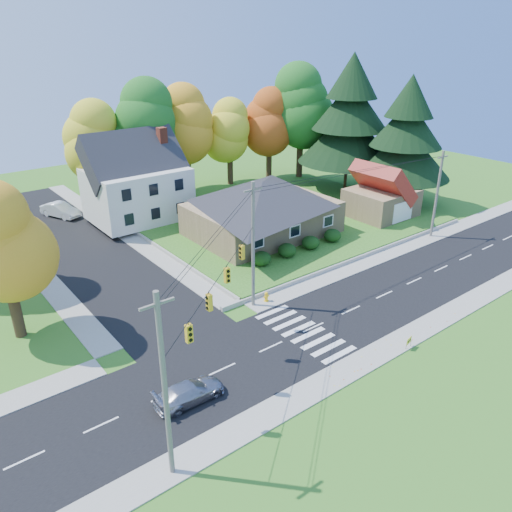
{
  "coord_description": "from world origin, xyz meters",
  "views": [
    {
      "loc": [
        -22.25,
        -21.75,
        19.6
      ],
      "look_at": [
        0.96,
        8.0,
        2.59
      ],
      "focal_mm": 35.0,
      "sensor_mm": 36.0,
      "label": 1
    }
  ],
  "objects": [
    {
      "name": "tree_lot_0",
      "position": [
        -2.0,
        34.0,
        8.31
      ],
      "size": [
        6.72,
        6.72,
        12.51
      ],
      "color": "#3F2A19",
      "rests_on": "lawn"
    },
    {
      "name": "conifer_east_b",
      "position": [
        28.0,
        14.0,
        8.28
      ],
      "size": [
        11.2,
        11.2,
        14.84
      ],
      "color": "#3F2A19",
      "rests_on": "lawn"
    },
    {
      "name": "sidewalk_south",
      "position": [
        0.0,
        -5.0,
        0.04
      ],
      "size": [
        90.0,
        2.0,
        0.08
      ],
      "primitive_type": "cube",
      "color": "#9C9A90",
      "rests_on": "ground"
    },
    {
      "name": "tree_lot_3",
      "position": [
        16.0,
        33.0,
        7.65
      ],
      "size": [
        6.16,
        6.16,
        11.47
      ],
      "color": "#3F2A19",
      "rests_on": "lawn"
    },
    {
      "name": "yard_sign",
      "position": [
        3.24,
        -5.85,
        0.61
      ],
      "size": [
        0.67,
        0.17,
        0.85
      ],
      "color": "black",
      "rests_on": "ground"
    },
    {
      "name": "colonial_house",
      "position": [
        0.04,
        28.0,
        4.58
      ],
      "size": [
        10.4,
        8.4,
        9.6
      ],
      "color": "silver",
      "rests_on": "lawn"
    },
    {
      "name": "silver_sedan",
      "position": [
        -11.15,
        -1.28,
        0.64
      ],
      "size": [
        4.28,
        1.81,
        1.23
      ],
      "primitive_type": "imported",
      "rotation": [
        0.0,
        0.0,
        1.55
      ],
      "color": "#9A9AA6",
      "rests_on": "road_main"
    },
    {
      "name": "road_main",
      "position": [
        0.0,
        0.0,
        0.01
      ],
      "size": [
        90.0,
        8.0,
        0.02
      ],
      "primitive_type": "cube",
      "color": "black",
      "rests_on": "ground"
    },
    {
      "name": "tree_lot_1",
      "position": [
        4.0,
        33.0,
        9.61
      ],
      "size": [
        7.84,
        7.84,
        14.6
      ],
      "color": "#3F2A19",
      "rests_on": "lawn"
    },
    {
      "name": "tree_lot_4",
      "position": [
        22.0,
        32.0,
        8.31
      ],
      "size": [
        6.72,
        6.72,
        12.51
      ],
      "color": "#3F2A19",
      "rests_on": "lawn"
    },
    {
      "name": "road_cross",
      "position": [
        -8.0,
        26.0,
        0.01
      ],
      "size": [
        8.0,
        44.0,
        0.02
      ],
      "primitive_type": "cube",
      "color": "black",
      "rests_on": "ground"
    },
    {
      "name": "tree_west_0",
      "position": [
        -17.0,
        12.0,
        7.15
      ],
      "size": [
        6.16,
        6.16,
        11.47
      ],
      "color": "#3F2A19",
      "rests_on": "ground"
    },
    {
      "name": "conifer_east_a",
      "position": [
        27.0,
        22.0,
        9.39
      ],
      "size": [
        12.8,
        12.8,
        16.96
      ],
      "color": "#3F2A19",
      "rests_on": "lawn"
    },
    {
      "name": "fire_hydrant",
      "position": [
        -0.32,
        5.04,
        0.42
      ],
      "size": [
        0.49,
        0.39,
        0.87
      ],
      "color": "yellow",
      "rests_on": "ground"
    },
    {
      "name": "sidewalk_north",
      "position": [
        0.0,
        5.0,
        0.04
      ],
      "size": [
        90.0,
        2.0,
        0.08
      ],
      "primitive_type": "cube",
      "color": "#9C9A90",
      "rests_on": "ground"
    },
    {
      "name": "tree_lot_2",
      "position": [
        10.0,
        34.0,
        8.96
      ],
      "size": [
        7.28,
        7.28,
        13.56
      ],
      "color": "#3F2A19",
      "rests_on": "lawn"
    },
    {
      "name": "traffic_infrastructure",
      "position": [
        -0.15,
        1.35,
        5.15
      ],
      "size": [
        38.1,
        10.66,
        10.0
      ],
      "color": "#666059",
      "rests_on": "ground"
    },
    {
      "name": "tree_lot_5",
      "position": [
        26.0,
        30.0,
        10.27
      ],
      "size": [
        8.4,
        8.4,
        15.64
      ],
      "color": "#3F2A19",
      "rests_on": "lawn"
    },
    {
      "name": "ground",
      "position": [
        0.0,
        0.0,
        0.0
      ],
      "size": [
        120.0,
        120.0,
        0.0
      ],
      "primitive_type": "plane",
      "color": "#3D7923"
    },
    {
      "name": "ranch_house",
      "position": [
        8.0,
        16.0,
        3.27
      ],
      "size": [
        14.6,
        10.6,
        5.4
      ],
      "color": "tan",
      "rests_on": "lawn"
    },
    {
      "name": "garage",
      "position": [
        22.0,
        11.99,
        2.84
      ],
      "size": [
        7.3,
        6.3,
        4.6
      ],
      "color": "tan",
      "rests_on": "lawn"
    },
    {
      "name": "white_car",
      "position": [
        -6.5,
        35.12,
        0.83
      ],
      "size": [
        3.57,
        5.2,
        1.62
      ],
      "primitive_type": "imported",
      "rotation": [
        0.0,
        0.0,
        0.42
      ],
      "color": "white",
      "rests_on": "road_cross"
    },
    {
      "name": "hedge_row",
      "position": [
        7.5,
        9.8,
        1.14
      ],
      "size": [
        10.7,
        1.7,
        1.27
      ],
      "color": "#163A10",
      "rests_on": "lawn"
    },
    {
      "name": "lawn",
      "position": [
        13.0,
        21.0,
        0.25
      ],
      "size": [
        30.0,
        30.0,
        0.5
      ],
      "primitive_type": "cube",
      "color": "#3D7923",
      "rests_on": "ground"
    }
  ]
}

